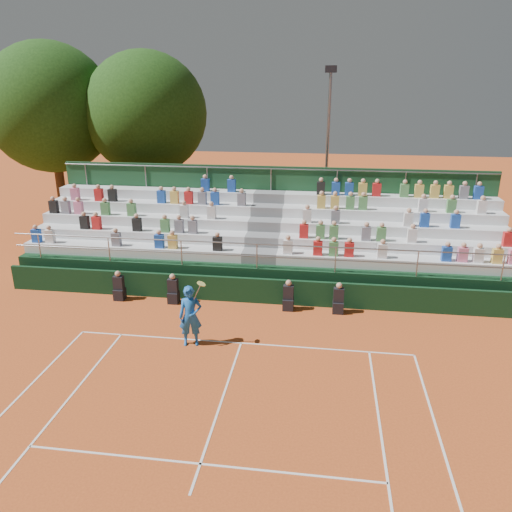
# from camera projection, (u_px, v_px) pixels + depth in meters

# --- Properties ---
(ground) EXTENTS (90.00, 90.00, 0.00)m
(ground) POSITION_uv_depth(u_px,v_px,m) (241.00, 343.00, 16.29)
(ground) COLOR #C95421
(ground) RESTS_ON ground
(courtside_wall) EXTENTS (20.00, 0.15, 1.00)m
(courtside_wall) POSITION_uv_depth(u_px,v_px,m) (255.00, 291.00, 19.11)
(courtside_wall) COLOR black
(courtside_wall) RESTS_ON ground
(line_officials) EXTENTS (8.84, 0.40, 1.19)m
(line_officials) POSITION_uv_depth(u_px,v_px,m) (228.00, 294.00, 18.83)
(line_officials) COLOR black
(line_officials) RESTS_ON ground
(grandstand) EXTENTS (20.00, 5.20, 4.40)m
(grandstand) POSITION_uv_depth(u_px,v_px,m) (266.00, 249.00, 21.94)
(grandstand) COLOR black
(grandstand) RESTS_ON ground
(tennis_player) EXTENTS (0.95, 0.64, 2.22)m
(tennis_player) POSITION_uv_depth(u_px,v_px,m) (190.00, 316.00, 15.90)
(tennis_player) COLOR blue
(tennis_player) RESTS_ON ground
(tree_west) EXTENTS (7.04, 7.04, 10.18)m
(tree_west) POSITION_uv_depth(u_px,v_px,m) (50.00, 108.00, 27.48)
(tree_west) COLOR #3D2916
(tree_west) RESTS_ON ground
(tree_east) EXTENTS (6.67, 6.67, 9.71)m
(tree_east) POSITION_uv_depth(u_px,v_px,m) (146.00, 114.00, 27.40)
(tree_east) COLOR #3D2916
(tree_east) RESTS_ON ground
(floodlight_mast) EXTENTS (0.60, 0.25, 8.82)m
(floodlight_mast) POSITION_uv_depth(u_px,v_px,m) (328.00, 140.00, 26.58)
(floodlight_mast) COLOR gray
(floodlight_mast) RESTS_ON ground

